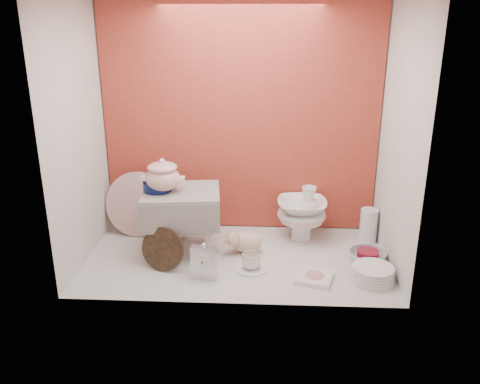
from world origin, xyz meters
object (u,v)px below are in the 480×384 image
at_px(mantel_clock, 204,261).
at_px(gold_rim_teacup, 251,261).
at_px(plush_pig, 247,242).
at_px(step_stool, 182,221).
at_px(dinner_plate_stack, 372,274).
at_px(soup_tureen, 163,175).
at_px(floral_platter, 138,204).
at_px(porcelain_tower, 302,213).
at_px(blue_white_vase, 177,219).
at_px(crystal_bowl, 368,257).

xyz_separation_m(mantel_clock, gold_rim_teacup, (0.26, 0.11, -0.05)).
bearing_deg(plush_pig, step_stool, 179.62).
xyz_separation_m(step_stool, gold_rim_teacup, (0.43, -0.22, -0.14)).
bearing_deg(dinner_plate_stack, soup_tureen, 166.24).
distance_m(mantel_clock, dinner_plate_stack, 0.93).
relative_size(floral_platter, porcelain_tower, 1.19).
relative_size(gold_rim_teacup, porcelain_tower, 0.31).
height_order(soup_tureen, floral_platter, soup_tureen).
relative_size(step_stool, mantel_clock, 2.15).
relative_size(gold_rim_teacup, dinner_plate_stack, 0.46).
height_order(soup_tureen, blue_white_vase, soup_tureen).
relative_size(mantel_clock, dinner_plate_stack, 0.86).
relative_size(floral_platter, gold_rim_teacup, 3.82).
bearing_deg(step_stool, dinner_plate_stack, -22.19).
relative_size(step_stool, soup_tureen, 1.86).
bearing_deg(soup_tureen, step_stool, 11.57).
bearing_deg(dinner_plate_stack, crystal_bowl, 85.96).
distance_m(step_stool, floral_platter, 0.42).
xyz_separation_m(floral_platter, crystal_bowl, (1.46, -0.34, -0.18)).
distance_m(plush_pig, porcelain_tower, 0.43).
bearing_deg(crystal_bowl, dinner_plate_stack, -94.04).
distance_m(soup_tureen, crystal_bowl, 1.31).
bearing_deg(blue_white_vase, plush_pig, -26.08).
bearing_deg(step_stool, soup_tureen, -174.68).
relative_size(blue_white_vase, mantel_clock, 1.07).
bearing_deg(porcelain_tower, mantel_clock, -135.91).
bearing_deg(porcelain_tower, dinner_plate_stack, -56.21).
xyz_separation_m(mantel_clock, plush_pig, (0.22, 0.33, -0.03)).
bearing_deg(plush_pig, mantel_clock, -124.69).
height_order(floral_platter, plush_pig, floral_platter).
xyz_separation_m(soup_tureen, mantel_clock, (0.27, -0.31, -0.40)).
relative_size(mantel_clock, porcelain_tower, 0.58).
height_order(step_stool, gold_rim_teacup, step_stool).
distance_m(dinner_plate_stack, porcelain_tower, 0.66).
bearing_deg(plush_pig, crystal_bowl, -8.45).
relative_size(mantel_clock, crystal_bowl, 0.98).
bearing_deg(porcelain_tower, floral_platter, 178.61).
bearing_deg(soup_tureen, mantel_clock, -48.64).
distance_m(step_stool, plush_pig, 0.41).
height_order(step_stool, dinner_plate_stack, step_stool).
distance_m(blue_white_vase, mantel_clock, 0.62).
xyz_separation_m(mantel_clock, crystal_bowl, (0.95, 0.24, -0.07)).
xyz_separation_m(soup_tureen, gold_rim_teacup, (0.53, -0.20, -0.45)).
bearing_deg(gold_rim_teacup, crystal_bowl, 10.92).
relative_size(blue_white_vase, crystal_bowl, 1.05).
height_order(blue_white_vase, crystal_bowl, blue_white_vase).
bearing_deg(floral_platter, step_stool, -36.52).
relative_size(plush_pig, dinner_plate_stack, 0.97).
relative_size(plush_pig, porcelain_tower, 0.66).
distance_m(floral_platter, crystal_bowl, 1.51).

